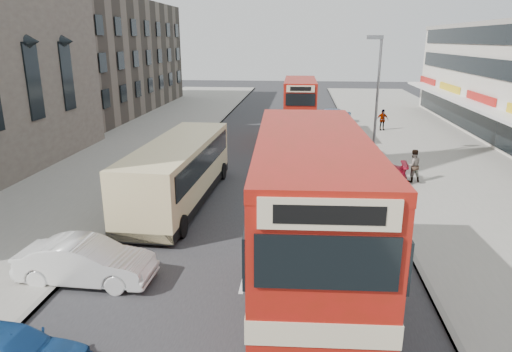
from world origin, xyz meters
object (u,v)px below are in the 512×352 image
at_px(street_lamp, 377,90).
at_px(coach, 179,170).
at_px(car_right_a, 366,172).
at_px(car_left_front, 86,261).
at_px(bus_main, 310,240).
at_px(bus_second, 300,111).
at_px(pedestrian_far, 382,120).
at_px(cyclist, 336,146).
at_px(car_right_b, 344,148).
at_px(pedestrian_near, 413,165).
at_px(car_right_c, 328,115).

xyz_separation_m(street_lamp, coach, (-10.67, -8.69, -3.09)).
xyz_separation_m(street_lamp, car_right_a, (-0.98, -4.48, -4.13)).
xyz_separation_m(car_left_front, car_right_a, (10.79, 12.22, -0.10)).
height_order(bus_main, bus_second, bus_main).
distance_m(bus_main, pedestrian_far, 30.63).
relative_size(bus_second, coach, 0.79).
height_order(bus_main, pedestrian_far, bus_main).
bearing_deg(street_lamp, bus_main, -103.22).
height_order(car_left_front, cyclist, cyclist).
bearing_deg(car_left_front, car_right_b, -27.42).
bearing_deg(pedestrian_far, coach, -133.31).
bearing_deg(car_right_a, car_left_front, -35.11).
relative_size(bus_second, cyclist, 4.58).
distance_m(street_lamp, coach, 14.11).
xyz_separation_m(pedestrian_near, cyclist, (-3.79, 6.59, -0.47)).
bearing_deg(car_left_front, street_lamp, -33.51).
xyz_separation_m(bus_second, cyclist, (2.66, -3.69, -1.89)).
distance_m(pedestrian_near, pedestrian_far, 15.42).
relative_size(bus_second, pedestrian_far, 4.69).
relative_size(bus_second, car_right_c, 1.99).
bearing_deg(street_lamp, bus_second, 129.71).
bearing_deg(pedestrian_far, street_lamp, -112.12).
xyz_separation_m(bus_main, car_right_a, (3.45, 14.37, -2.21)).
height_order(car_right_a, cyclist, cyclist).
distance_m(bus_main, coach, 11.99).
height_order(bus_main, coach, bus_main).
xyz_separation_m(street_lamp, bus_main, (-4.43, -18.85, -1.93)).
distance_m(street_lamp, car_left_front, 20.83).
bearing_deg(bus_main, car_right_a, -105.86).
bearing_deg(coach, street_lamp, 41.15).
bearing_deg(car_right_b, bus_main, -13.20).
height_order(bus_main, car_left_front, bus_main).
distance_m(bus_main, pedestrian_near, 15.71).
xyz_separation_m(car_left_front, pedestrian_near, (13.38, 12.24, 0.34)).
relative_size(bus_main, car_right_a, 2.20).
xyz_separation_m(bus_second, car_right_b, (3.18, -4.34, -1.89)).
height_order(coach, pedestrian_far, coach).
bearing_deg(bus_second, coach, 67.45).
distance_m(car_right_c, pedestrian_near, 19.83).
bearing_deg(bus_main, cyclist, -98.49).
height_order(street_lamp, bus_main, street_lamp).
bearing_deg(cyclist, car_right_c, 85.25).
relative_size(coach, pedestrian_near, 5.83).
bearing_deg(bus_second, pedestrian_far, -145.55).
height_order(street_lamp, bus_second, street_lamp).
height_order(car_right_b, pedestrian_far, pedestrian_far).
bearing_deg(coach, car_right_b, 50.45).
relative_size(car_left_front, car_right_c, 1.04).
height_order(car_right_a, pedestrian_far, pedestrian_far).
xyz_separation_m(car_right_b, pedestrian_near, (3.27, -5.94, 0.47)).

